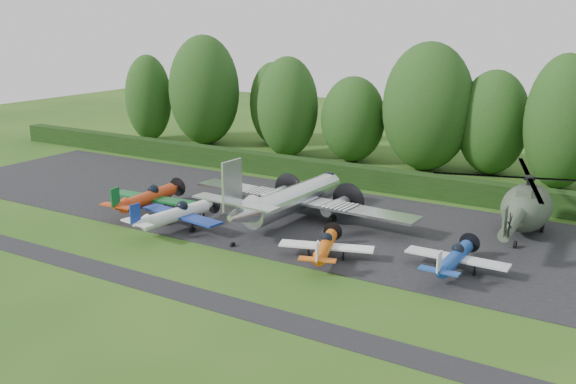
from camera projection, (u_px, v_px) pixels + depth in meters
The scene contains 18 objects.
ground at pixel (215, 254), 42.98m from camera, with size 160.00×160.00×0.00m, color #214A15.
apron at pixel (291, 216), 51.23m from camera, with size 70.00×18.00×0.01m, color black.
taxiway_verge at pixel (153, 285), 38.03m from camera, with size 70.00×2.00×0.00m, color black.
hedgerow at pixel (351, 186), 60.31m from camera, with size 90.00×1.60×2.00m, color black.
transport_plane at pixel (292, 199), 49.48m from camera, with size 19.80×15.18×6.34m.
light_plane_red at pixel (148, 197), 51.86m from camera, with size 7.69×8.08×2.95m.
light_plane_white at pixel (176, 214), 47.53m from camera, with size 7.50×7.88×2.88m.
light_plane_orange at pixel (326, 246), 41.52m from camera, with size 6.19×6.51×2.38m.
light_plane_blue at pixel (455, 258), 39.43m from camera, with size 6.41×6.74×2.46m.
helicopter at pixel (527, 203), 46.29m from camera, with size 13.45×15.74×4.33m.
tree_0 at pixel (563, 122), 58.01m from camera, with size 6.79×6.79×12.33m.
tree_3 at pixel (353, 119), 69.45m from camera, with size 6.95×6.95×9.26m.
tree_4 at pixel (493, 123), 63.65m from camera, with size 7.02×7.02×10.42m.
tree_5 at pixel (428, 107), 65.01m from camera, with size 9.20×9.20×13.06m.
tree_6 at pixel (148, 98), 81.42m from camera, with size 5.82×5.82×10.82m.
tree_7 at pixel (288, 107), 71.62m from camera, with size 6.84×6.84×11.21m.
tree_9 at pixel (273, 104), 78.95m from camera, with size 5.78×5.78×10.09m.
tree_10 at pixel (204, 90), 78.31m from camera, with size 8.60×8.60×13.34m.
Camera 1 is at (25.10, -31.98, 15.35)m, focal length 40.00 mm.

